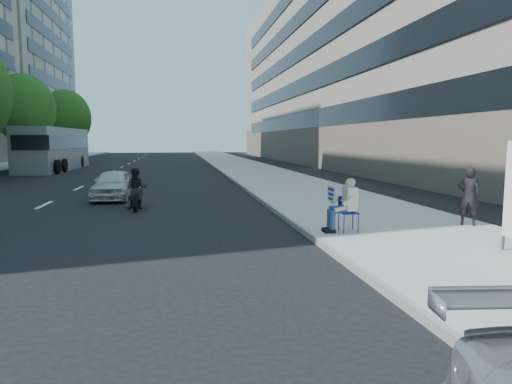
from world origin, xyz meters
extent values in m
plane|color=black|center=(0.00, 0.00, 0.00)|extent=(160.00, 160.00, 0.00)
cube|color=#9E9B94|center=(4.00, 20.00, 0.07)|extent=(5.00, 120.00, 0.15)
cube|color=gray|center=(17.00, 32.00, 10.00)|extent=(14.00, 70.00, 20.00)
cylinder|color=#382616|center=(-13.70, 30.00, 1.49)|extent=(0.30, 0.30, 2.97)
ellipsoid|color=#285316|center=(-13.70, 30.00, 4.89)|extent=(4.80, 4.80, 5.52)
cylinder|color=#382616|center=(-13.70, 44.00, 1.31)|extent=(0.30, 0.30, 2.62)
ellipsoid|color=#285316|center=(-13.70, 44.00, 4.79)|extent=(5.40, 5.40, 6.21)
cylinder|color=#141459|center=(2.22, 0.60, 0.38)|extent=(0.02, 0.02, 0.45)
cylinder|color=#141459|center=(2.58, 0.60, 0.38)|extent=(0.02, 0.02, 0.45)
cylinder|color=#141459|center=(2.22, 0.96, 0.38)|extent=(0.02, 0.02, 0.45)
cylinder|color=#141459|center=(2.58, 0.96, 0.38)|extent=(0.02, 0.02, 0.45)
cube|color=#141459|center=(2.40, 0.78, 0.61)|extent=(0.40, 0.40, 0.03)
cube|color=#141459|center=(2.40, 0.97, 0.80)|extent=(0.40, 0.02, 0.40)
cylinder|color=navy|center=(2.18, 0.68, 0.70)|extent=(0.44, 0.17, 0.17)
cylinder|color=navy|center=(1.96, 0.68, 0.47)|extent=(0.14, 0.14, 0.46)
cube|color=black|center=(1.90, 0.68, 0.20)|extent=(0.26, 0.11, 0.10)
cylinder|color=navy|center=(2.18, 0.88, 0.70)|extent=(0.44, 0.17, 0.17)
cylinder|color=navy|center=(1.96, 0.88, 0.47)|extent=(0.14, 0.14, 0.46)
cube|color=black|center=(1.90, 0.88, 0.20)|extent=(0.26, 0.11, 0.10)
cube|color=beige|center=(2.42, 0.78, 0.96)|extent=(0.26, 0.42, 0.56)
sphere|color=tan|center=(2.42, 0.78, 1.33)|extent=(0.23, 0.23, 0.23)
ellipsoid|color=gray|center=(2.44, 0.78, 1.36)|extent=(0.22, 0.24, 0.19)
ellipsoid|color=gray|center=(2.34, 0.78, 1.26)|extent=(0.10, 0.14, 0.13)
cylinder|color=beige|center=(2.30, 0.54, 0.93)|extent=(0.30, 0.10, 0.25)
cylinder|color=tan|center=(2.10, 0.54, 0.75)|extent=(0.29, 0.09, 0.14)
cylinder|color=beige|center=(2.35, 1.04, 0.98)|extent=(0.26, 0.20, 0.32)
cylinder|color=tan|center=(2.22, 1.18, 0.88)|extent=(0.30, 0.21, 0.18)
cube|color=white|center=(2.15, 1.33, 1.01)|extent=(0.03, 0.55, 0.40)
imported|color=black|center=(5.80, 1.07, 0.92)|extent=(0.67, 0.63, 1.54)
cylinder|color=#4C4C4C|center=(4.80, -1.52, 1.25)|extent=(0.06, 0.06, 2.20)
imported|color=silver|center=(-4.20, 9.30, 0.59)|extent=(1.60, 3.56, 1.19)
cylinder|color=black|center=(-3.06, 5.79, 0.32)|extent=(0.15, 0.64, 0.64)
cylinder|color=black|center=(-3.06, 7.19, 0.32)|extent=(0.15, 0.64, 0.64)
cube|color=black|center=(-3.06, 6.49, 0.55)|extent=(0.30, 1.21, 0.35)
imported|color=black|center=(-3.06, 6.39, 0.71)|extent=(0.71, 0.57, 1.42)
cube|color=slate|center=(-11.20, 28.71, 1.65)|extent=(2.89, 12.08, 3.30)
cube|color=black|center=(-12.47, 28.71, 2.20)|extent=(0.44, 11.50, 1.00)
cube|color=black|center=(-9.93, 28.71, 2.20)|extent=(0.44, 11.50, 1.00)
cube|color=black|center=(-11.20, 22.69, 2.20)|extent=(2.40, 0.14, 1.00)
cylinder|color=black|center=(-12.45, 24.21, 0.50)|extent=(0.28, 1.01, 1.00)
cylinder|color=black|center=(-9.95, 24.21, 0.50)|extent=(0.28, 1.01, 1.00)
cylinder|color=black|center=(-12.45, 26.21, 0.50)|extent=(0.28, 1.01, 1.00)
cylinder|color=black|center=(-9.95, 26.21, 0.50)|extent=(0.28, 1.01, 1.00)
cylinder|color=black|center=(-12.45, 32.21, 0.50)|extent=(0.28, 1.01, 1.00)
cylinder|color=black|center=(-9.95, 32.21, 0.50)|extent=(0.28, 1.01, 1.00)
cylinder|color=black|center=(-12.45, 33.71, 0.50)|extent=(0.28, 1.01, 1.00)
cylinder|color=black|center=(-9.95, 33.71, 0.50)|extent=(0.28, 1.01, 1.00)
camera|label=1|loc=(-1.67, -9.58, 2.36)|focal=32.00mm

